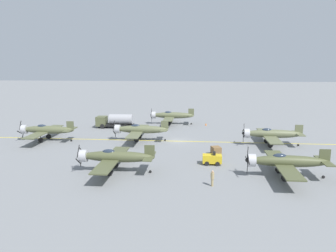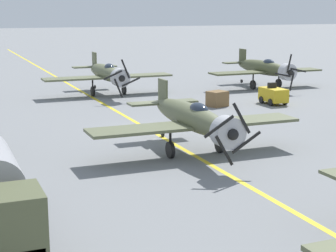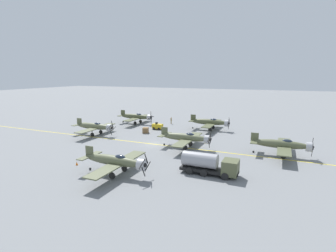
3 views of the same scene
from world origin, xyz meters
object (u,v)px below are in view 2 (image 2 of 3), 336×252
object	(u,v)px
airplane_near_left	(265,68)
tow_tractor	(273,95)
supply_crate_by_tanker	(217,99)
airplane_near_center	(107,73)
airplane_mid_center	(193,118)

from	to	relation	value
airplane_near_left	tow_tractor	bearing A→B (deg)	54.13
tow_tractor	supply_crate_by_tanker	distance (m)	4.94
airplane_near_center	airplane_near_left	size ratio (longest dim) A/B	1.00
supply_crate_by_tanker	tow_tractor	bearing A→B (deg)	170.91
airplane_mid_center	airplane_near_center	bearing A→B (deg)	-79.44
airplane_near_center	tow_tractor	xyz separation A→B (m)	(-11.50, 10.26, -1.22)
tow_tractor	supply_crate_by_tanker	xyz separation A→B (m)	(4.88, -0.78, -0.16)
airplane_near_left	airplane_mid_center	bearing A→B (deg)	41.45
airplane_near_center	supply_crate_by_tanker	world-z (taller)	airplane_near_center
airplane_mid_center	supply_crate_by_tanker	size ratio (longest dim) A/B	7.94
airplane_mid_center	tow_tractor	bearing A→B (deg)	-121.92
airplane_mid_center	tow_tractor	distance (m)	18.13
airplane_near_center	airplane_near_left	world-z (taller)	airplane_near_left
tow_tractor	airplane_mid_center	bearing A→B (deg)	43.33
airplane_near_center	airplane_mid_center	distance (m)	22.73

